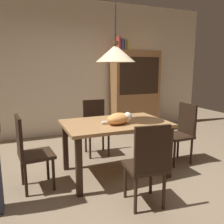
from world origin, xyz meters
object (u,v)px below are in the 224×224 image
at_px(hutch_bookcase, 135,93).
at_px(book_blue_wide, 121,44).
at_px(pendant_lamp, 115,53).
at_px(dining_table, 115,129).
at_px(book_yellow_short, 127,46).
at_px(cat_sleeping, 119,118).
at_px(chair_far_back, 95,124).
at_px(chair_right_side, 181,130).
at_px(chair_left_side, 29,150).
at_px(book_brown_thick, 124,45).
at_px(book_red_tall, 118,43).
at_px(chair_near_front, 148,162).

bearing_deg(hutch_bookcase, book_blue_wide, 179.77).
bearing_deg(pendant_lamp, dining_table, -106.26).
bearing_deg(hutch_bookcase, book_yellow_short, 179.61).
bearing_deg(cat_sleeping, book_yellow_short, 62.03).
bearing_deg(chair_far_back, hutch_bookcase, 39.14).
relative_size(dining_table, chair_right_side, 1.51).
height_order(chair_left_side, book_brown_thick, book_brown_thick).
distance_m(cat_sleeping, book_red_tall, 2.56).
bearing_deg(chair_left_side, dining_table, 0.35).
distance_m(chair_near_front, book_red_tall, 3.33).
height_order(chair_left_side, book_blue_wide, book_blue_wide).
distance_m(chair_right_side, book_yellow_short, 2.42).
bearing_deg(chair_right_side, pendant_lamp, -179.97).
bearing_deg(chair_right_side, book_brown_thick, 92.63).
height_order(chair_near_front, book_red_tall, book_red_tall).
distance_m(dining_table, book_red_tall, 2.54).
bearing_deg(chair_far_back, book_brown_thick, 46.27).
xyz_separation_m(book_blue_wide, book_yellow_short, (0.14, 0.00, -0.03)).
distance_m(chair_far_back, chair_near_front, 1.76).
bearing_deg(book_brown_thick, dining_table, -117.93).
distance_m(book_red_tall, book_blue_wide, 0.07).
relative_size(chair_left_side, book_red_tall, 3.32).
bearing_deg(book_red_tall, book_yellow_short, 0.00).
relative_size(chair_left_side, book_brown_thick, 3.88).
height_order(dining_table, chair_right_side, chair_right_side).
height_order(chair_near_front, cat_sleeping, chair_near_front).
relative_size(hutch_bookcase, book_blue_wide, 7.71).
xyz_separation_m(hutch_bookcase, book_yellow_short, (-0.22, 0.00, 1.05)).
xyz_separation_m(dining_table, chair_right_side, (1.13, 0.00, -0.14)).
height_order(chair_far_back, hutch_bookcase, hutch_bookcase).
xyz_separation_m(book_brown_thick, book_yellow_short, (0.07, 0.00, -0.02)).
xyz_separation_m(book_red_tall, book_blue_wide, (0.06, 0.00, -0.02)).
bearing_deg(book_red_tall, book_blue_wide, 0.00).
relative_size(dining_table, cat_sleeping, 3.44).
bearing_deg(chair_right_side, chair_near_front, -142.31).
height_order(hutch_bookcase, book_red_tall, book_red_tall).
relative_size(dining_table, book_red_tall, 5.00).
distance_m(dining_table, book_brown_thick, 2.58).
xyz_separation_m(pendant_lamp, book_brown_thick, (1.04, 1.96, 0.30)).
height_order(dining_table, hutch_bookcase, hutch_bookcase).
relative_size(pendant_lamp, book_brown_thick, 5.42).
bearing_deg(dining_table, book_yellow_short, 60.52).
bearing_deg(cat_sleeping, book_brown_thick, 63.53).
xyz_separation_m(dining_table, book_brown_thick, (1.04, 1.96, 1.31)).
bearing_deg(pendant_lamp, book_blue_wide, 63.81).
bearing_deg(dining_table, hutch_bookcase, 55.79).
height_order(chair_right_side, book_brown_thick, book_brown_thick).
relative_size(pendant_lamp, hutch_bookcase, 0.70).
bearing_deg(book_brown_thick, chair_far_back, -133.73).
xyz_separation_m(chair_near_front, book_yellow_short, (1.12, 2.84, 1.43)).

